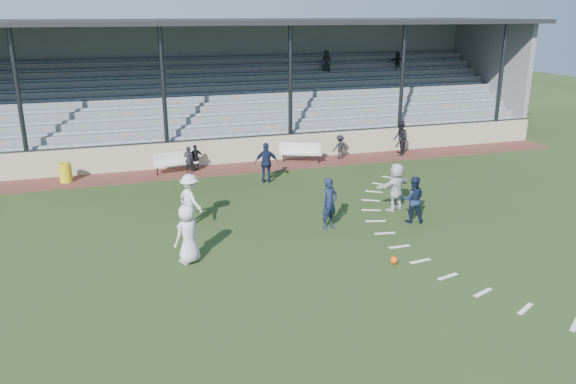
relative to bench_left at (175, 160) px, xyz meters
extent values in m
plane|color=#273A17|center=(2.79, -10.61, -0.58)|extent=(90.00, 90.00, 0.00)
cube|color=#5B2B24|center=(2.79, -0.11, -0.57)|extent=(34.00, 2.00, 0.02)
cube|color=#B5AB8B|center=(2.79, 0.94, 0.02)|extent=(34.00, 0.18, 1.20)
cube|color=silver|center=(0.00, -0.12, -0.13)|extent=(2.04, 0.68, 0.06)
cube|color=silver|center=(0.00, 0.10, 0.12)|extent=(1.99, 0.34, 0.54)
cylinder|color=#292B30|center=(-0.84, -0.24, -0.36)|extent=(0.06, 0.06, 0.40)
cylinder|color=#292B30|center=(0.84, 0.00, -0.36)|extent=(0.06, 0.06, 0.40)
cube|color=silver|center=(5.99, -0.05, -0.13)|extent=(2.00, 1.14, 0.06)
cube|color=silver|center=(5.99, 0.17, 0.12)|extent=(1.87, 0.83, 0.54)
cylinder|color=#292B30|center=(5.20, 0.28, -0.36)|extent=(0.06, 0.06, 0.40)
cylinder|color=#292B30|center=(6.77, -0.37, -0.36)|extent=(0.06, 0.06, 0.40)
cylinder|color=gold|center=(-4.66, -0.09, -0.15)|extent=(0.52, 0.52, 0.83)
sphere|color=#EC4E0D|center=(4.89, -11.66, -0.47)|extent=(0.23, 0.23, 0.23)
imported|color=silver|center=(-0.76, -9.76, 0.30)|extent=(1.03, 0.94, 1.76)
imported|color=#141D39|center=(4.12, -8.46, 0.29)|extent=(0.75, 0.64, 1.75)
imported|color=#141D39|center=(7.09, -8.77, 0.24)|extent=(0.96, 0.86, 1.64)
imported|color=silver|center=(-0.26, -6.75, 0.31)|extent=(1.09, 1.33, 1.79)
imported|color=#141D39|center=(3.54, -2.66, 0.28)|extent=(1.08, 0.62, 1.73)
imported|color=silver|center=(7.13, -7.44, 0.30)|extent=(1.71, 1.08, 1.77)
imported|color=black|center=(11.29, -0.04, 0.29)|extent=(0.88, 1.00, 1.71)
imported|color=black|center=(0.58, -0.21, 0.04)|extent=(0.51, 0.42, 1.21)
imported|color=black|center=(0.94, 0.08, 0.04)|extent=(0.76, 0.46, 1.20)
imported|color=black|center=(8.07, 0.12, 0.03)|extent=(0.81, 0.53, 1.19)
cube|color=gray|center=(2.79, 1.49, 0.02)|extent=(34.00, 0.80, 1.20)
cube|color=#84949F|center=(2.79, 1.59, 0.67)|extent=(33.00, 0.28, 0.10)
cube|color=gray|center=(2.79, 2.29, 0.22)|extent=(34.00, 0.80, 1.60)
cube|color=#84949F|center=(2.79, 2.39, 1.07)|extent=(33.00, 0.28, 0.10)
cube|color=gray|center=(2.79, 3.09, 0.42)|extent=(34.00, 0.80, 2.00)
cube|color=#84949F|center=(2.79, 3.19, 1.47)|extent=(33.00, 0.28, 0.10)
cube|color=gray|center=(2.79, 3.89, 0.62)|extent=(34.00, 0.80, 2.40)
cube|color=#84949F|center=(2.79, 3.99, 1.87)|extent=(33.00, 0.28, 0.10)
cube|color=gray|center=(2.79, 4.69, 0.82)|extent=(34.00, 0.80, 2.80)
cube|color=#84949F|center=(2.79, 4.79, 2.27)|extent=(33.00, 0.28, 0.10)
cube|color=gray|center=(2.79, 5.49, 1.02)|extent=(34.00, 0.80, 3.20)
cube|color=#84949F|center=(2.79, 5.59, 2.67)|extent=(33.00, 0.28, 0.10)
cube|color=gray|center=(2.79, 6.29, 1.22)|extent=(34.00, 0.80, 3.60)
cube|color=#84949F|center=(2.79, 6.39, 3.07)|extent=(33.00, 0.28, 0.10)
cube|color=gray|center=(2.79, 7.09, 1.42)|extent=(34.00, 0.80, 4.00)
cube|color=#84949F|center=(2.79, 7.19, 3.47)|extent=(33.00, 0.28, 0.10)
cube|color=gray|center=(2.79, 7.89, 1.62)|extent=(34.00, 0.80, 4.40)
cube|color=#84949F|center=(2.79, 7.99, 3.87)|extent=(33.00, 0.28, 0.10)
cube|color=gray|center=(2.79, 8.49, 2.62)|extent=(34.00, 0.40, 6.40)
cube|color=gray|center=(19.64, 4.89, 2.62)|extent=(0.30, 7.80, 6.40)
cube|color=black|center=(2.79, 4.59, 5.92)|extent=(34.60, 9.00, 0.22)
cylinder|color=#292B30|center=(-6.21, 1.04, 2.67)|extent=(0.20, 0.20, 6.50)
cylinder|color=#292B30|center=(-0.21, 1.04, 2.67)|extent=(0.20, 0.20, 6.50)
cylinder|color=#292B30|center=(5.79, 1.04, 2.67)|extent=(0.20, 0.20, 6.50)
cylinder|color=#292B30|center=(11.79, 1.04, 2.67)|extent=(0.20, 0.20, 6.50)
cylinder|color=#292B30|center=(17.79, 1.04, 2.67)|extent=(0.20, 0.20, 6.50)
cylinder|color=#292B30|center=(2.79, 0.94, 0.67)|extent=(34.00, 0.05, 0.05)
imported|color=black|center=(9.68, 6.33, 3.64)|extent=(0.66, 0.47, 1.26)
imported|color=black|center=(14.30, 6.33, 3.56)|extent=(1.06, 0.59, 1.09)
cube|color=white|center=(8.90, -3.60, -0.58)|extent=(0.54, 0.61, 0.01)
cube|color=white|center=(8.08, -4.38, -0.58)|extent=(0.59, 0.56, 0.01)
cube|color=white|center=(7.36, -5.27, -0.58)|extent=(0.64, 0.51, 0.01)
cube|color=white|center=(6.75, -6.23, -0.58)|extent=(0.67, 0.44, 0.01)
cube|color=white|center=(6.27, -7.26, -0.58)|extent=(0.70, 0.37, 0.01)
cube|color=white|center=(5.92, -8.35, -0.58)|extent=(0.71, 0.29, 0.01)
cube|color=white|center=(5.71, -9.47, -0.58)|extent=(0.71, 0.21, 0.01)
cube|color=white|center=(5.64, -10.61, -0.58)|extent=(0.70, 0.12, 0.01)
cube|color=white|center=(5.71, -11.74, -0.58)|extent=(0.71, 0.21, 0.01)
cube|color=white|center=(5.92, -12.86, -0.58)|extent=(0.71, 0.29, 0.01)
cube|color=white|center=(6.27, -13.95, -0.58)|extent=(0.70, 0.37, 0.01)
cube|color=white|center=(6.75, -14.98, -0.58)|extent=(0.67, 0.44, 0.01)
cube|color=white|center=(7.36, -15.95, -0.58)|extent=(0.64, 0.51, 0.01)
camera|label=1|loc=(-2.50, -24.91, 6.37)|focal=35.00mm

